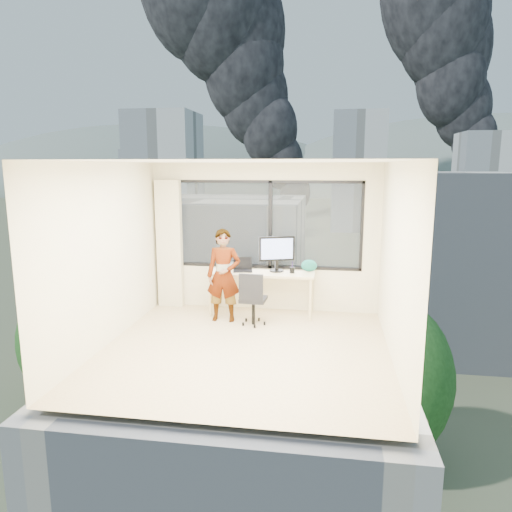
% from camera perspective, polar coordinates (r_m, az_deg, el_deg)
% --- Properties ---
extents(floor, '(4.00, 4.00, 0.01)m').
position_cam_1_polar(floor, '(6.77, -1.33, -11.20)').
color(floor, '#D3BF89').
rests_on(floor, ground).
extents(ceiling, '(4.00, 4.00, 0.01)m').
position_cam_1_polar(ceiling, '(6.28, -1.44, 11.37)').
color(ceiling, white).
rests_on(ceiling, ground).
extents(wall_front, '(4.00, 0.01, 2.60)m').
position_cam_1_polar(wall_front, '(4.50, -5.93, -5.22)').
color(wall_front, beige).
rests_on(wall_front, ground).
extents(wall_left, '(0.01, 4.00, 2.60)m').
position_cam_1_polar(wall_left, '(7.03, -17.63, 0.16)').
color(wall_left, beige).
rests_on(wall_left, ground).
extents(wall_right, '(0.01, 4.00, 2.60)m').
position_cam_1_polar(wall_right, '(6.36, 16.64, -0.87)').
color(wall_right, beige).
rests_on(wall_right, ground).
extents(window_wall, '(3.30, 0.16, 1.55)m').
position_cam_1_polar(window_wall, '(8.31, 1.41, 3.81)').
color(window_wall, black).
rests_on(window_wall, ground).
extents(curtain, '(0.45, 0.14, 2.30)m').
position_cam_1_polar(curtain, '(8.66, -10.41, 1.41)').
color(curtain, beige).
rests_on(curtain, floor).
extents(desk, '(1.80, 0.60, 0.75)m').
position_cam_1_polar(desk, '(8.21, 0.71, -4.46)').
color(desk, beige).
rests_on(desk, floor).
extents(chair, '(0.48, 0.48, 0.90)m').
position_cam_1_polar(chair, '(7.64, -0.32, -5.05)').
color(chair, black).
rests_on(chair, floor).
extents(person, '(0.57, 0.39, 1.54)m').
position_cam_1_polar(person, '(7.78, -3.93, -2.35)').
color(person, '#2D2D33').
rests_on(person, floor).
extents(monitor, '(0.63, 0.33, 0.62)m').
position_cam_1_polar(monitor, '(8.09, 2.52, 0.28)').
color(monitor, black).
rests_on(monitor, desk).
extents(game_console, '(0.38, 0.35, 0.08)m').
position_cam_1_polar(game_console, '(8.47, -3.41, -1.12)').
color(game_console, white).
rests_on(game_console, desk).
extents(laptop, '(0.39, 0.40, 0.21)m').
position_cam_1_polar(laptop, '(8.14, -1.61, -1.11)').
color(laptop, black).
rests_on(laptop, desk).
extents(cellphone, '(0.10, 0.06, 0.01)m').
position_cam_1_polar(cellphone, '(8.06, -0.89, -1.97)').
color(cellphone, black).
rests_on(cellphone, desk).
extents(pen_cup, '(0.09, 0.09, 0.10)m').
position_cam_1_polar(pen_cup, '(8.03, 4.39, -1.71)').
color(pen_cup, black).
rests_on(pen_cup, desk).
extents(handbag, '(0.28, 0.16, 0.21)m').
position_cam_1_polar(handbag, '(8.17, 6.43, -1.15)').
color(handbag, '#0D4E46').
rests_on(handbag, desk).
extents(exterior_ground, '(400.00, 400.00, 0.04)m').
position_cam_1_polar(exterior_ground, '(127.26, 8.31, 3.25)').
color(exterior_ground, '#515B3D').
rests_on(exterior_ground, ground).
extents(near_bldg_a, '(16.00, 12.00, 14.00)m').
position_cam_1_polar(near_bldg_a, '(38.76, -6.56, -3.49)').
color(near_bldg_a, beige).
rests_on(near_bldg_a, exterior_ground).
extents(near_bldg_b, '(14.00, 13.00, 16.00)m').
position_cam_1_polar(near_bldg_b, '(46.29, 22.30, -0.62)').
color(near_bldg_b, white).
rests_on(near_bldg_b, exterior_ground).
extents(far_tower_a, '(14.00, 14.00, 28.00)m').
position_cam_1_polar(far_tower_a, '(107.46, -10.91, 9.28)').
color(far_tower_a, silver).
rests_on(far_tower_a, exterior_ground).
extents(far_tower_b, '(13.00, 13.00, 30.00)m').
position_cam_1_polar(far_tower_b, '(126.38, 12.18, 9.89)').
color(far_tower_b, silver).
rests_on(far_tower_b, exterior_ground).
extents(far_tower_c, '(15.00, 15.00, 26.00)m').
position_cam_1_polar(far_tower_c, '(152.66, 25.88, 8.43)').
color(far_tower_c, silver).
rests_on(far_tower_c, exterior_ground).
extents(far_tower_d, '(16.00, 14.00, 22.00)m').
position_cam_1_polar(far_tower_d, '(167.80, -12.64, 8.68)').
color(far_tower_d, silver).
rests_on(far_tower_d, exterior_ground).
extents(hill_a, '(288.00, 216.00, 90.00)m').
position_cam_1_polar(hill_a, '(348.33, -11.59, 7.89)').
color(hill_a, slate).
rests_on(hill_a, exterior_ground).
extents(hill_b, '(300.00, 220.00, 96.00)m').
position_cam_1_polar(hill_b, '(341.24, 25.91, 6.98)').
color(hill_b, slate).
rests_on(hill_b, exterior_ground).
extents(tree_a, '(7.00, 7.00, 8.00)m').
position_cam_1_polar(tree_a, '(35.28, -21.26, -10.77)').
color(tree_a, '#1E4818').
rests_on(tree_a, exterior_ground).
extents(tree_b, '(7.60, 7.60, 9.00)m').
position_cam_1_polar(tree_b, '(27.16, 14.57, -15.85)').
color(tree_b, '#1E4818').
rests_on(tree_b, exterior_ground).
extents(smoke_plume_a, '(40.00, 24.00, 90.00)m').
position_cam_1_polar(smoke_plume_a, '(160.76, 5.12, 23.90)').
color(smoke_plume_a, black).
rests_on(smoke_plume_a, exterior_ground).
extents(smoke_plume_b, '(30.00, 18.00, 70.00)m').
position_cam_1_polar(smoke_plume_b, '(185.85, 26.94, 17.27)').
color(smoke_plume_b, black).
rests_on(smoke_plume_b, exterior_ground).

